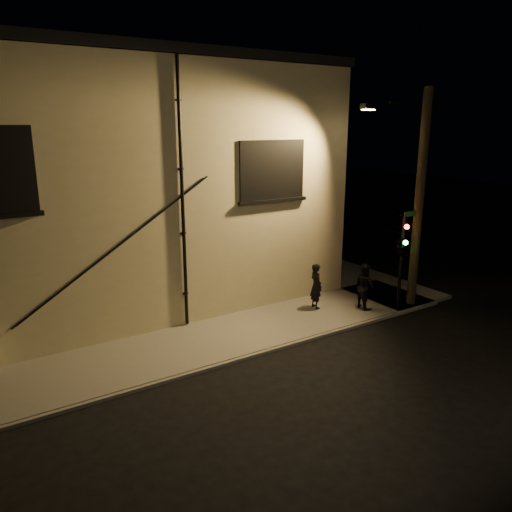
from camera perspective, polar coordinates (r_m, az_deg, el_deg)
ground at (r=15.30m, az=3.15°, el=-10.39°), size 90.00×90.00×0.00m
sidewalk at (r=19.29m, az=-1.56°, el=-4.69°), size 21.00×16.00×0.12m
building at (r=20.92m, az=-18.50°, el=8.32°), size 16.20×12.23×8.80m
pedestrian_a at (r=17.90m, az=6.88°, el=-3.42°), size 0.48×0.65×1.63m
pedestrian_b at (r=18.19m, az=12.29°, el=-3.33°), size 0.70×0.86×1.64m
traffic_signal at (r=17.93m, az=16.23°, el=1.17°), size 1.19×2.02×3.47m
streetlamp_pole at (r=18.39m, az=17.90°, el=6.48°), size 2.05×1.40×7.72m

